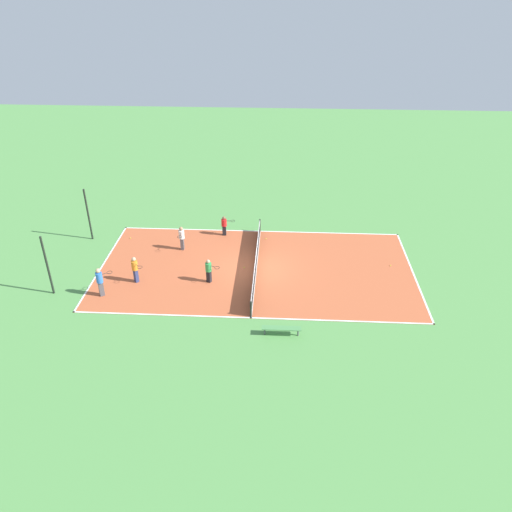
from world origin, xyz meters
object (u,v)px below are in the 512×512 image
(tennis_ball_far_baseline, at_px, (391,265))
(tennis_ball_midcourt, at_px, (266,239))
(player_near_blue, at_px, (100,280))
(player_far_green, at_px, (209,269))
(player_center_orange, at_px, (135,268))
(player_coach_red, at_px, (224,225))
(bench, at_px, (281,329))
(fence_post_back_left, at_px, (47,266))
(tennis_net, at_px, (256,262))
(tennis_ball_left_sideline, at_px, (130,238))
(tennis_ball_near_net, at_px, (244,267))
(player_far_white, at_px, (182,237))
(fence_post_back_right, at_px, (88,215))

(tennis_ball_far_baseline, bearing_deg, tennis_ball_midcourt, 68.59)
(player_near_blue, bearing_deg, player_far_green, -16.51)
(player_center_orange, distance_m, player_coach_red, 7.61)
(bench, height_order, fence_post_back_left, fence_post_back_left)
(tennis_net, bearing_deg, player_center_orange, 105.07)
(bench, relative_size, tennis_ball_left_sideline, 29.01)
(tennis_ball_midcourt, distance_m, tennis_ball_near_net, 3.96)
(player_near_blue, distance_m, player_coach_red, 9.74)
(bench, xyz_separation_m, player_far_white, (8.36, 6.54, 0.56))
(player_far_white, distance_m, player_near_blue, 6.50)
(tennis_ball_near_net, bearing_deg, tennis_net, -92.06)
(bench, distance_m, tennis_ball_far_baseline, 9.68)
(tennis_ball_left_sideline, relative_size, fence_post_back_left, 0.02)
(tennis_ball_left_sideline, bearing_deg, tennis_net, -111.23)
(tennis_ball_midcourt, distance_m, fence_post_back_left, 13.84)
(tennis_ball_left_sideline, bearing_deg, player_coach_red, -82.15)
(tennis_ball_far_baseline, relative_size, tennis_ball_near_net, 1.00)
(player_near_blue, height_order, tennis_ball_near_net, player_near_blue)
(player_far_white, relative_size, player_near_blue, 0.93)
(player_near_blue, relative_size, tennis_ball_midcourt, 25.75)
(player_center_orange, height_order, fence_post_back_right, fence_post_back_right)
(player_far_white, height_order, player_center_orange, player_center_orange)
(player_near_blue, bearing_deg, player_center_orange, 10.67)
(player_coach_red, xyz_separation_m, tennis_ball_far_baseline, (-3.54, -10.69, -0.76))
(bench, xyz_separation_m, player_near_blue, (2.92, 10.09, 0.64))
(tennis_ball_left_sideline, xyz_separation_m, tennis_ball_midcourt, (0.41, -9.20, 0.00))
(tennis_ball_midcourt, relative_size, fence_post_back_right, 0.02)
(tennis_ball_near_net, bearing_deg, fence_post_back_left, 107.22)
(tennis_ball_left_sideline, height_order, tennis_ball_far_baseline, same)
(tennis_ball_near_net, bearing_deg, bench, -159.55)
(tennis_ball_left_sideline, xyz_separation_m, fence_post_back_right, (-0.14, 2.57, 1.76))
(tennis_ball_far_baseline, xyz_separation_m, tennis_ball_near_net, (-0.71, 9.02, 0.00))
(tennis_ball_far_baseline, bearing_deg, player_center_orange, 99.69)
(tennis_ball_far_baseline, distance_m, fence_post_back_left, 20.08)
(fence_post_back_right, bearing_deg, player_far_green, -119.47)
(player_center_orange, height_order, tennis_ball_near_net, player_center_orange)
(tennis_ball_near_net, bearing_deg, tennis_ball_midcourt, -17.44)
(player_coach_red, distance_m, fence_post_back_left, 11.71)
(player_near_blue, distance_m, tennis_ball_midcourt, 11.48)
(bench, height_order, tennis_ball_midcourt, bench)
(player_far_green, distance_m, player_near_blue, 6.07)
(player_near_blue, distance_m, tennis_ball_left_sideline, 6.82)
(player_near_blue, distance_m, fence_post_back_right, 7.23)
(tennis_net, relative_size, player_coach_red, 7.01)
(player_far_white, distance_m, fence_post_back_right, 6.55)
(tennis_ball_far_baseline, distance_m, fence_post_back_right, 19.84)
(bench, relative_size, player_center_orange, 1.20)
(tennis_net, distance_m, tennis_ball_left_sideline, 9.39)
(tennis_ball_far_baseline, relative_size, fence_post_back_left, 0.02)
(player_center_orange, bearing_deg, tennis_ball_midcourt, 82.32)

